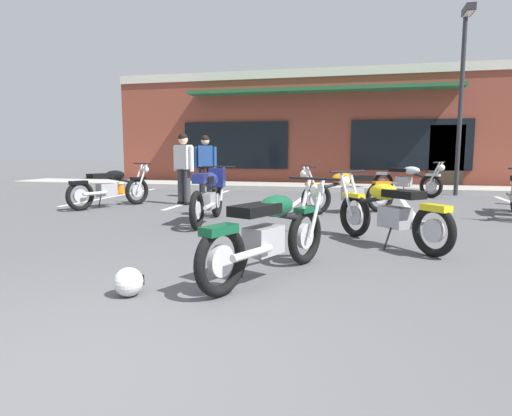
{
  "coord_description": "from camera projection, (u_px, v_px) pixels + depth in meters",
  "views": [
    {
      "loc": [
        1.63,
        -2.06,
        1.29
      ],
      "look_at": [
        0.28,
        3.47,
        0.55
      ],
      "focal_mm": 31.52,
      "sensor_mm": 36.0,
      "label": 1
    }
  ],
  "objects": [
    {
      "name": "motorcycle_foreground_classic",
      "position": [
        270.0,
        233.0,
        4.51
      ],
      "size": [
        1.12,
        1.99,
        0.98
      ],
      "color": "black",
      "rests_on": "ground_plane"
    },
    {
      "name": "brick_storefront_building",
      "position": [
        326.0,
        131.0,
        18.36
      ],
      "size": [
        15.34,
        6.31,
        4.1
      ],
      "color": "brown",
      "rests_on": "ground_plane"
    },
    {
      "name": "motorcycle_orange_scrambler",
      "position": [
        209.0,
        193.0,
        8.02
      ],
      "size": [
        0.67,
        2.11,
        0.98
      ],
      "color": "black",
      "rests_on": "ground_plane"
    },
    {
      "name": "sidewalk_kerb",
      "position": [
        314.0,
        187.0,
        14.79
      ],
      "size": [
        22.0,
        1.8,
        0.14
      ],
      "primitive_type": "cube",
      "color": "#A8A59E",
      "rests_on": "ground_plane"
    },
    {
      "name": "person_in_black_shirt",
      "position": [
        205.0,
        162.0,
        12.04
      ],
      "size": [
        0.59,
        0.38,
        1.68
      ],
      "color": "black",
      "rests_on": "ground_plane"
    },
    {
      "name": "traffic_cone",
      "position": [
        121.0,
        185.0,
        13.24
      ],
      "size": [
        0.34,
        0.34,
        0.53
      ],
      "color": "orange",
      "rests_on": "ground_plane"
    },
    {
      "name": "ground_plane",
      "position": [
        247.0,
        240.0,
        6.47
      ],
      "size": [
        80.0,
        80.0,
        0.0
      ],
      "primitive_type": "plane",
      "color": "#515154"
    },
    {
      "name": "parking_lot_lamp_post",
      "position": [
        463.0,
        77.0,
        12.24
      ],
      "size": [
        0.24,
        0.76,
        5.03
      ],
      "color": "#2D2D33",
      "rests_on": "ground_plane"
    },
    {
      "name": "motorcycle_red_sportbike",
      "position": [
        407.0,
        180.0,
        12.53
      ],
      "size": [
        1.85,
        1.37,
        0.98
      ],
      "color": "black",
      "rests_on": "ground_plane"
    },
    {
      "name": "helmet_on_pavement",
      "position": [
        129.0,
        282.0,
        3.97
      ],
      "size": [
        0.26,
        0.26,
        0.26
      ],
      "color": "silver",
      "rests_on": "ground_plane"
    },
    {
      "name": "motorcycle_silver_naked",
      "position": [
        111.0,
        187.0,
        10.06
      ],
      "size": [
        1.19,
        1.95,
        0.98
      ],
      "color": "black",
      "rests_on": "ground_plane"
    },
    {
      "name": "motorcycle_cream_vintage",
      "position": [
        389.0,
        212.0,
        6.04
      ],
      "size": [
        1.58,
        1.72,
        0.98
      ],
      "color": "black",
      "rests_on": "ground_plane"
    },
    {
      "name": "person_in_shorts_foreground",
      "position": [
        184.0,
        164.0,
        10.5
      ],
      "size": [
        0.6,
        0.37,
        1.68
      ],
      "color": "black",
      "rests_on": "ground_plane"
    },
    {
      "name": "motorcycle_black_cruiser",
      "position": [
        348.0,
        191.0,
        9.09
      ],
      "size": [
        1.88,
        1.32,
        0.98
      ],
      "color": "black",
      "rests_on": "ground_plane"
    },
    {
      "name": "painted_stall_lines",
      "position": [
        298.0,
        201.0,
        11.33
      ],
      "size": [
        10.43,
        4.8,
        0.01
      ],
      "color": "silver",
      "rests_on": "ground_plane"
    }
  ]
}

